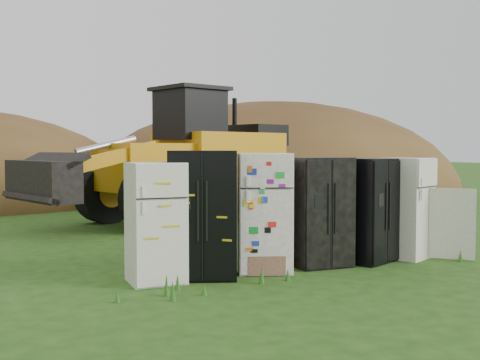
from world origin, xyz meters
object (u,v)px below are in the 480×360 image
object	(u,v)px
fridge_black_right	(367,210)
fridge_open_door	(406,208)
wheel_loader	(162,155)
fridge_sticker	(264,212)
fridge_leftmost	(156,223)
fridge_dark_mid	(320,212)
fridge_black_side	(202,214)

from	to	relation	value
fridge_black_right	fridge_open_door	world-z (taller)	same
fridge_open_door	wheel_loader	world-z (taller)	wheel_loader
fridge_sticker	fridge_leftmost	bearing A→B (deg)	-158.12
fridge_leftmost	wheel_loader	bearing A→B (deg)	74.21
fridge_sticker	fridge_dark_mid	size ratio (longest dim) A/B	1.04
fridge_dark_mid	wheel_loader	xyz separation A→B (m)	(-0.64, 6.45, 0.89)
fridge_leftmost	fridge_open_door	bearing A→B (deg)	3.11
fridge_open_door	fridge_dark_mid	bearing A→B (deg)	155.28
wheel_loader	fridge_black_right	bearing A→B (deg)	-92.49
fridge_open_door	fridge_sticker	bearing A→B (deg)	155.28
fridge_black_side	fridge_sticker	xyz separation A→B (m)	(1.05, 0.02, -0.02)
fridge_leftmost	wheel_loader	distance (m)	6.90
fridge_leftmost	fridge_black_right	xyz separation A→B (m)	(3.75, -0.01, 0.02)
fridge_black_side	fridge_sticker	world-z (taller)	fridge_black_side
fridge_leftmost	fridge_dark_mid	world-z (taller)	fridge_dark_mid
fridge_dark_mid	fridge_sticker	bearing A→B (deg)	-176.07
fridge_dark_mid	fridge_open_door	size ratio (longest dim) A/B	1.01
fridge_leftmost	fridge_black_right	world-z (taller)	fridge_black_right
fridge_black_side	fridge_dark_mid	xyz separation A→B (m)	(2.09, 0.01, -0.06)
fridge_leftmost	fridge_black_side	bearing A→B (deg)	4.02
fridge_leftmost	fridge_open_door	xyz separation A→B (m)	(4.64, 0.02, 0.02)
fridge_open_door	wheel_loader	xyz separation A→B (m)	(-2.46, 6.46, 0.90)
fridge_sticker	fridge_black_right	bearing A→B (deg)	19.69
fridge_black_side	fridge_open_door	size ratio (longest dim) A/B	1.08
fridge_dark_mid	fridge_open_door	world-z (taller)	fridge_dark_mid
fridge_leftmost	fridge_open_door	size ratio (longest dim) A/B	0.98
fridge_leftmost	wheel_loader	size ratio (longest dim) A/B	0.24
fridge_black_right	fridge_open_door	xyz separation A→B (m)	(0.89, 0.03, 0.00)
fridge_sticker	wheel_loader	xyz separation A→B (m)	(0.40, 6.45, 0.85)
fridge_black_right	fridge_dark_mid	bearing A→B (deg)	155.36
fridge_sticker	fridge_black_right	xyz separation A→B (m)	(1.97, -0.04, -0.05)
fridge_open_door	wheel_loader	bearing A→B (deg)	86.31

